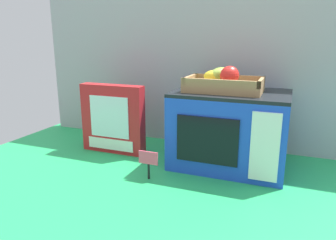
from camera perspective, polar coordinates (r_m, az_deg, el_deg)
The scene contains 6 objects.
ground_plane at distance 1.25m, azimuth 3.39°, elevation -7.65°, with size 1.70×1.70×0.00m, color #219E54.
display_back_panel at distance 1.41m, azimuth 6.98°, elevation 10.58°, with size 1.61×0.03×0.75m, color #A0A3A8.
toy_microwave at distance 1.21m, azimuth 10.97°, elevation -1.63°, with size 0.41×0.29×0.28m.
food_groups_crate at distance 1.17m, azimuth 9.88°, elevation 6.55°, with size 0.27×0.16×0.09m.
cookie_set_box at distance 1.35m, azimuth -9.85°, elevation 0.17°, with size 0.28×0.06×0.29m.
price_sign at distance 1.09m, azimuth -3.54°, elevation -7.28°, with size 0.07×0.01×0.10m.
Camera 1 is at (0.36, -1.10, 0.47)m, focal length 34.10 mm.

